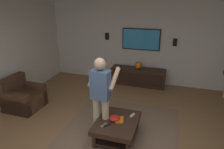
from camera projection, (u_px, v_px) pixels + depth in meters
wall_back_tv at (142, 39)px, 6.57m from camera, size 0.10×6.26×2.84m
area_rug at (119, 132)px, 4.40m from camera, size 2.60×2.37×0.01m
armchair at (23, 98)px, 5.28m from camera, size 0.81×0.82×0.82m
coffee_table at (117, 125)px, 4.12m from camera, size 1.00×0.80×0.40m
media_console at (138, 77)px, 6.68m from camera, size 0.45×1.70×0.55m
tv at (141, 39)px, 6.49m from camera, size 0.05×1.18×0.67m
person_standing at (101, 93)px, 4.04m from camera, size 0.56×0.56×1.64m
bowl at (115, 118)px, 4.08m from camera, size 0.22×0.22×0.10m
remote_white at (132, 115)px, 4.25m from camera, size 0.16×0.09×0.02m
remote_black at (107, 125)px, 3.93m from camera, size 0.15×0.12×0.02m
remote_grey at (104, 125)px, 3.92m from camera, size 0.16×0.10×0.02m
book at (119, 120)px, 4.08m from camera, size 0.25×0.21×0.04m
vase_round at (139, 65)px, 6.52m from camera, size 0.22×0.22×0.22m
wall_speaker_left at (175, 42)px, 6.22m from camera, size 0.06×0.12×0.22m
wall_speaker_right at (107, 36)px, 6.80m from camera, size 0.06×0.12×0.22m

